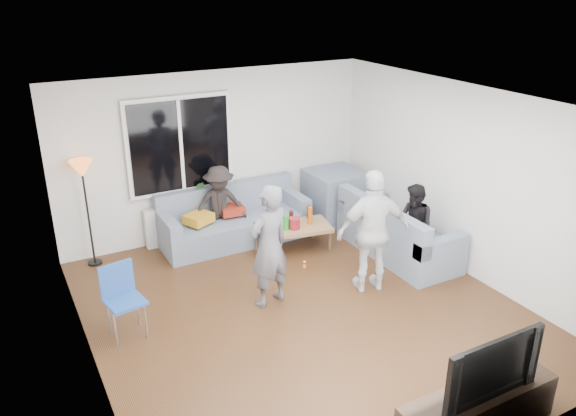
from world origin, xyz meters
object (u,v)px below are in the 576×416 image
spectator_right (414,225)px  player_right (373,232)px  sofa_right_section (398,227)px  sofa_back_section (234,216)px  side_chair (125,302)px  coffee_table (293,238)px  television (485,363)px  tv_console (477,411)px  spectator_back (220,206)px  player_left (269,246)px  floor_lamp (88,214)px

spectator_right → player_right: bearing=-72.7°
sofa_right_section → player_right: 1.23m
sofa_back_section → side_chair: (-2.11, -1.74, 0.01)m
sofa_back_section → coffee_table: sofa_back_section is taller
television → tv_console: bearing=0.0°
sofa_back_section → spectator_back: spectator_back is taller
player_right → tv_console: size_ratio=1.04×
side_chair → spectator_right: (4.07, -0.16, 0.16)m
sofa_back_section → television: size_ratio=2.15×
player_right → television: bearing=90.0°
sofa_right_section → side_chair: bearing=92.5°
player_left → side_chair: bearing=-19.0°
sofa_back_section → side_chair: bearing=-140.4°
coffee_table → floor_lamp: (-2.76, 0.98, 0.58)m
side_chair → spectator_back: 2.59m
spectator_right → television: spectator_right is taller
sofa_back_section → side_chair: side_chair is taller
player_right → spectator_back: bearing=-46.5°
player_left → spectator_right: 2.32m
spectator_back → television: (0.54, -4.80, 0.12)m
spectator_right → television: bearing=-30.4°
side_chair → spectator_right: size_ratio=0.72×
player_right → spectator_back: size_ratio=1.32×
sofa_right_section → tv_console: size_ratio=1.25×
sofa_back_section → tv_console: sofa_back_section is taller
floor_lamp → player_right: (3.11, -2.47, 0.05)m
player_right → television: (-0.68, -2.56, -0.08)m
sofa_right_section → spectator_right: bearing=-180.0°
spectator_back → sofa_right_section: bearing=-23.0°
spectator_back → tv_console: spectator_back is taller
coffee_table → tv_console: 4.07m
coffee_table → television: 4.10m
sofa_back_section → tv_console: 4.79m
side_chair → player_right: 3.17m
side_chair → floor_lamp: bearing=79.5°
player_left → tv_console: (0.66, -2.87, -0.58)m
sofa_right_section → coffee_table: bearing=57.3°
sofa_right_section → television: (-1.64, -3.21, 0.32)m
coffee_table → player_right: size_ratio=0.66×
spectator_right → tv_console: (-1.64, -2.87, -0.37)m
spectator_back → tv_console: size_ratio=0.79×
coffee_table → television: (-0.33, -4.05, 0.55)m
player_left → spectator_back: 1.94m
sofa_right_section → player_left: 2.36m
side_chair → tv_console: (2.43, -3.03, -0.21)m
coffee_table → floor_lamp: floor_lamp is taller
spectator_right → television: (-1.64, -2.87, 0.15)m
floor_lamp → television: size_ratio=1.46×
coffee_table → spectator_right: 1.81m
coffee_table → side_chair: bearing=-159.6°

